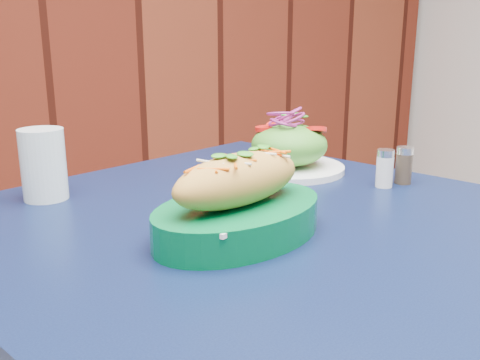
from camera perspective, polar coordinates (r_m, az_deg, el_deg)
cafe_table at (r=0.81m, az=1.49°, el=-9.67°), size 1.01×1.01×0.75m
banh_mi_basket at (r=0.69m, az=-0.15°, el=-2.47°), size 0.29×0.23×0.12m
salad_plate at (r=1.03m, az=5.26°, el=3.33°), size 0.21×0.21×0.12m
water_glass at (r=0.90m, az=-20.23°, el=1.57°), size 0.07×0.07×0.11m
salt_shaker at (r=0.95m, az=15.19°, el=1.21°), size 0.03×0.03×0.07m
pepper_shaker at (r=0.98m, az=17.08°, el=1.51°), size 0.03×0.03×0.07m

